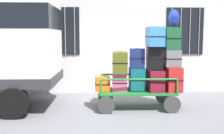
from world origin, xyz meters
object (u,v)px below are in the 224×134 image
suitcase_right_top (172,39)px  backpack (174,18)px  suitcase_midright_bottom (154,80)px  suitcase_midleft_middle (120,62)px  suitcase_left_bottom (102,83)px  suitcase_midleft_bottom (120,82)px  suitcase_center_middle (137,58)px  luggage_cart (137,94)px  suitcase_right_middle (172,58)px  suitcase_right_bottom (171,78)px  suitcase_midright_top (155,37)px  suitcase_center_bottom (137,79)px  suitcase_midright_middle (154,58)px

suitcase_right_top → backpack: 0.51m
suitcase_midright_bottom → suitcase_right_top: size_ratio=1.35×
suitcase_midleft_middle → suitcase_left_bottom: bearing=176.2°
suitcase_midleft_bottom → suitcase_center_middle: bearing=3.7°
suitcase_left_bottom → suitcase_midleft_middle: suitcase_midleft_middle is taller
suitcase_left_bottom → luggage_cart: bearing=-0.3°
suitcase_right_middle → backpack: bearing=44.8°
suitcase_right_bottom → suitcase_right_top: 1.01m
suitcase_center_middle → suitcase_midleft_bottom: bearing=-176.3°
suitcase_midright_bottom → suitcase_right_bottom: suitcase_right_bottom is taller
suitcase_midleft_middle → suitcase_midright_bottom: suitcase_midleft_middle is taller
suitcase_center_middle → suitcase_midright_top: suitcase_midright_top is taller
suitcase_left_bottom → backpack: (1.80, 0.02, 1.64)m
luggage_cart → suitcase_center_bottom: 0.38m
suitcase_center_middle → suitcase_right_bottom: bearing=-0.8°
suitcase_midright_middle → suitcase_right_middle: size_ratio=0.95×
suitcase_center_middle → suitcase_right_bottom: size_ratio=0.63×
luggage_cart → backpack: 2.13m
suitcase_midleft_bottom → suitcase_midright_top: (0.88, 0.04, 1.13)m
suitcase_right_middle → suitcase_right_top: suitcase_right_top is taller
suitcase_midright_bottom → suitcase_midleft_middle: bearing=-179.8°
suitcase_midright_bottom → backpack: backpack is taller
suitcase_midright_top → suitcase_midleft_middle: bearing=-178.0°
suitcase_center_bottom → backpack: bearing=0.3°
suitcase_midleft_bottom → suitcase_midright_top: 1.43m
suitcase_midleft_middle → suitcase_midright_middle: size_ratio=1.23×
suitcase_midleft_middle → suitcase_center_bottom: (0.44, 0.05, -0.44)m
luggage_cart → suitcase_center_bottom: size_ratio=3.48×
suitcase_midright_top → suitcase_midright_middle: bearing=90.0°
suitcase_center_bottom → backpack: (0.92, 0.01, 1.53)m
suitcase_midright_bottom → suitcase_midright_top: bearing=90.0°
suitcase_midleft_bottom → suitcase_left_bottom: bearing=175.1°
luggage_cart → suitcase_midright_middle: 1.02m
suitcase_right_top → suitcase_right_middle: bearing=-90.0°
suitcase_midleft_bottom → suitcase_right_top: (1.32, 0.04, 1.09)m
luggage_cart → suitcase_left_bottom: (-0.88, 0.00, 0.28)m
backpack → suitcase_right_top: bearing=-155.5°
suitcase_midleft_bottom → suitcase_midright_bottom: size_ratio=0.67×
suitcase_midright_middle → backpack: size_ratio=1.33×
suitcase_right_bottom → suitcase_right_top: (0.00, 0.03, 1.01)m
suitcase_right_top → suitcase_midright_bottom: bearing=-176.0°
suitcase_left_bottom → suitcase_right_top: 2.09m
suitcase_center_bottom → suitcase_right_top: suitcase_right_top is taller
suitcase_midright_top → suitcase_right_middle: suitcase_midright_top is taller
suitcase_right_bottom → suitcase_right_middle: bearing=90.0°
suitcase_right_top → suitcase_center_bottom: bearing=179.1°
suitcase_center_middle → suitcase_midright_middle: size_ratio=0.85×
suitcase_center_bottom → backpack: size_ratio=1.30×
suitcase_right_middle → suitcase_midleft_middle: bearing=-179.5°
suitcase_left_bottom → backpack: bearing=0.8°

